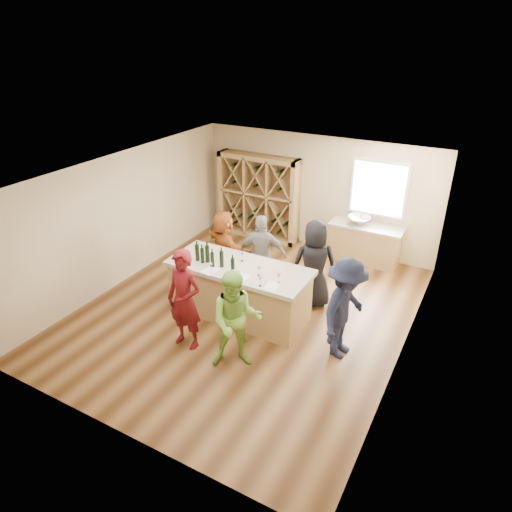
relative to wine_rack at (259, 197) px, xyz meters
The scene contains 36 objects.
floor 3.78m from the wine_rack, 65.36° to the right, with size 6.00×7.00×0.10m, color brown.
ceiling 4.00m from the wine_rack, 65.36° to the right, with size 6.00×7.00×0.10m, color white.
wall_back 1.56m from the wine_rack, 10.57° to the left, with size 6.00×0.10×2.80m, color #C8B491.
wall_front 6.99m from the wine_rack, 77.60° to the right, with size 6.00×0.10×2.80m, color #C8B491.
wall_left 3.63m from the wine_rack, 115.36° to the right, with size 0.10×7.00×2.80m, color #C8B491.
wall_right 5.61m from the wine_rack, 35.70° to the right, with size 0.10×7.00×2.80m, color #C8B491.
window_frame 3.08m from the wine_rack, ahead, with size 1.30×0.06×1.30m, color white.
window_pane 3.07m from the wine_rack, ahead, with size 1.18×0.01×1.18m, color white.
wine_rack is the anchor object (origin of this frame).
back_counter_base 2.98m from the wine_rack, ahead, with size 1.60×0.58×0.86m, color #A5834F.
back_counter_top 2.91m from the wine_rack, ahead, with size 1.70×0.62×0.06m, color #B4A894.
sink 2.70m from the wine_rack, ahead, with size 0.54×0.54×0.19m, color silver.
faucet 2.70m from the wine_rack, ahead, with size 0.02×0.02×0.30m, color silver.
tasting_counter_base 3.80m from the wine_rack, 67.25° to the right, with size 2.60×1.00×1.00m, color #A5834F.
tasting_counter_top 3.75m from the wine_rack, 67.25° to the right, with size 2.72×1.12×0.08m, color #B4A894.
wine_bottle_a 3.70m from the wine_rack, 79.99° to the right, with size 0.08×0.08×0.32m, color black.
wine_bottle_b 3.76m from the wine_rack, 78.00° to the right, with size 0.07×0.07×0.30m, color black.
wine_bottle_c 3.70m from the wine_rack, 76.74° to the right, with size 0.08×0.08×0.34m, color black.
wine_bottle_d 3.86m from the wine_rack, 74.45° to the right, with size 0.07×0.07×0.29m, color black.
wine_bottle_e 3.83m from the wine_rack, 71.93° to the right, with size 0.08×0.08×0.32m, color black.
wine_glass_a 4.08m from the wine_rack, 73.82° to the right, with size 0.07×0.07×0.18m, color white.
wine_glass_b 4.27m from the wine_rack, 67.22° to the right, with size 0.07×0.07×0.19m, color white.
wine_glass_c 4.46m from the wine_rack, 61.31° to the right, with size 0.06×0.06×0.17m, color white.
wine_glass_d 4.10m from the wine_rack, 61.60° to the right, with size 0.07×0.07×0.18m, color white.
wine_glass_e 4.37m from the wine_rack, 57.08° to the right, with size 0.07×0.07×0.19m, color white.
tasting_menu_a 4.01m from the wine_rack, 74.40° to the right, with size 0.24×0.32×0.00m, color white.
tasting_menu_b 4.20m from the wine_rack, 65.78° to the right, with size 0.22×0.30×0.00m, color white.
tasting_menu_c 4.48m from the wine_rack, 58.68° to the right, with size 0.23×0.31×0.00m, color white.
person_near_left 4.83m from the wine_rack, 76.75° to the right, with size 0.67×0.49×1.84m, color #590F14.
person_near_right 5.20m from the wine_rack, 65.62° to the right, with size 0.84×0.46×1.74m, color #8CC64C.
person_server 5.12m from the wine_rack, 45.47° to the right, with size 1.18×0.55×1.82m, color #191E38.
person_far_mid 2.86m from the wine_rack, 60.30° to the right, with size 1.01×0.52×1.73m, color slate.
person_far_right 3.52m from the wine_rack, 43.56° to the right, with size 0.89×0.58×1.82m, color black.
person_far_left 2.49m from the wine_rack, 79.11° to the right, with size 1.51×0.54×1.63m, color #994C19.
wine_bottle_f 4.05m from the wine_rack, 68.24° to the right, with size 0.07×0.07×0.30m, color black.
wine_glass_f 3.55m from the wine_rack, 66.74° to the right, with size 0.07×0.07×0.18m, color white.
Camera 1 is at (3.82, -6.60, 5.10)m, focal length 32.00 mm.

